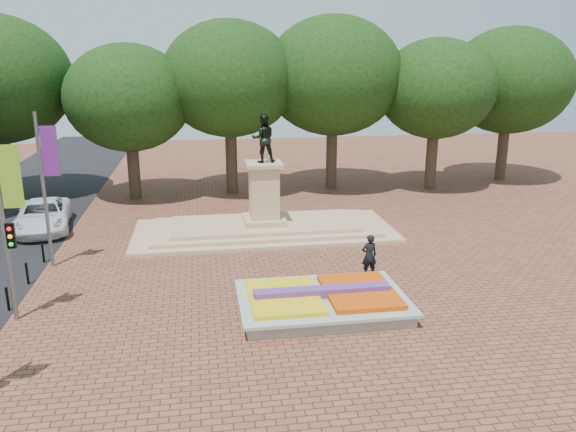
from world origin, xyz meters
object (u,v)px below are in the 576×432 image
object	(u,v)px
van	(43,216)
pedestrian	(369,256)
monument	(264,217)
flower_bed	(323,301)

from	to	relation	value
van	pedestrian	xyz separation A→B (m)	(15.74, -9.50, 0.14)
monument	van	distance (m)	12.26
pedestrian	monument	bearing A→B (deg)	-66.32
van	pedestrian	distance (m)	18.38
monument	pedestrian	bearing A→B (deg)	-61.88
van	flower_bed	bearing A→B (deg)	-52.51
flower_bed	van	world-z (taller)	van
flower_bed	pedestrian	distance (m)	4.09
pedestrian	flower_bed	bearing A→B (deg)	43.44
monument	van	world-z (taller)	monument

